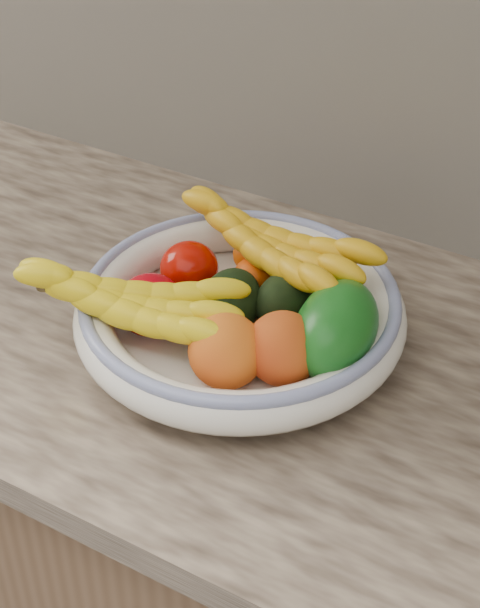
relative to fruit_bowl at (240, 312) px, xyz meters
name	(u,v)px	position (x,y,z in m)	size (l,w,h in m)	color
kitchen_counter	(248,558)	(0.00, 0.03, -0.48)	(2.44, 0.66, 1.40)	brown
fruit_bowl	(240,312)	(0.00, 0.00, 0.00)	(0.39, 0.39, 0.08)	white
clementine_back_left	(253,255)	(-0.04, 0.10, 0.01)	(0.05, 0.05, 0.05)	#DC5604
clementine_back_right	(304,266)	(0.03, 0.11, 0.01)	(0.05, 0.05, 0.05)	#F06605
clementine_back_mid	(254,277)	(-0.02, 0.06, 0.01)	(0.05, 0.05, 0.05)	#DD4904
clementine_extra	(262,255)	(-0.03, 0.11, 0.01)	(0.05, 0.05, 0.04)	#F26005
tomato_left	(189,268)	(-0.09, 0.03, 0.01)	(0.07, 0.07, 0.07)	#B10A00
tomato_near_left	(150,305)	(-0.09, -0.06, 0.01)	(0.08, 0.08, 0.07)	#B3000B
avocado_center	(229,303)	(-0.01, -0.01, 0.02)	(0.07, 0.10, 0.07)	black
avocado_right	(286,298)	(0.04, 0.03, 0.02)	(0.06, 0.09, 0.06)	black
green_mango	(336,329)	(0.12, 0.00, 0.03)	(0.09, 0.14, 0.10)	#0F5312
peach_front	(227,351)	(0.03, -0.09, 0.02)	(0.08, 0.08, 0.08)	orange
peach_right	(283,349)	(0.09, -0.06, 0.02)	(0.08, 0.08, 0.08)	orange
banana_bunch_back	(269,250)	(-0.01, 0.08, 0.04)	(0.29, 0.11, 0.08)	gold
banana_bunch_front	(129,307)	(-0.09, -0.09, 0.03)	(0.28, 0.11, 0.08)	yellow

